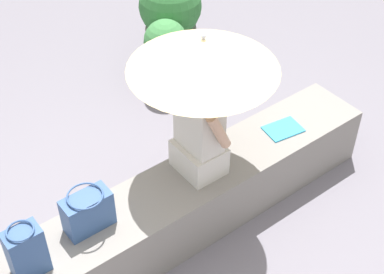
{
  "coord_description": "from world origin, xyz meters",
  "views": [
    {
      "loc": [
        -1.66,
        -2.25,
        3.33
      ],
      "look_at": [
        0.08,
        0.02,
        0.84
      ],
      "focal_mm": 53.56,
      "sensor_mm": 36.0,
      "label": 1
    }
  ],
  "objects_px": {
    "parasol": "(203,54)",
    "planter_near": "(171,19)",
    "magazine": "(283,129)",
    "handbag_black": "(88,211)",
    "person_seated": "(199,127)",
    "planter_far": "(166,56)",
    "tote_bag_canvas": "(26,251)"
  },
  "relations": [
    {
      "from": "planter_far",
      "to": "handbag_black",
      "type": "bearing_deg",
      "value": -138.2
    },
    {
      "from": "planter_near",
      "to": "planter_far",
      "type": "bearing_deg",
      "value": -132.08
    },
    {
      "from": "handbag_black",
      "to": "magazine",
      "type": "xyz_separation_m",
      "value": [
        1.66,
        -0.06,
        -0.13
      ]
    },
    {
      "from": "parasol",
      "to": "planter_far",
      "type": "relative_size",
      "value": 1.45
    },
    {
      "from": "planter_near",
      "to": "planter_far",
      "type": "distance_m",
      "value": 0.45
    },
    {
      "from": "magazine",
      "to": "planter_near",
      "type": "distance_m",
      "value": 1.86
    },
    {
      "from": "magazine",
      "to": "parasol",
      "type": "bearing_deg",
      "value": -177.64
    },
    {
      "from": "parasol",
      "to": "magazine",
      "type": "distance_m",
      "value": 1.18
    },
    {
      "from": "handbag_black",
      "to": "magazine",
      "type": "height_order",
      "value": "handbag_black"
    },
    {
      "from": "person_seated",
      "to": "tote_bag_canvas",
      "type": "xyz_separation_m",
      "value": [
        -1.33,
        -0.08,
        -0.21
      ]
    },
    {
      "from": "magazine",
      "to": "planter_far",
      "type": "bearing_deg",
      "value": 99.54
    },
    {
      "from": "parasol",
      "to": "handbag_black",
      "type": "distance_m",
      "value": 1.22
    },
    {
      "from": "magazine",
      "to": "handbag_black",
      "type": "bearing_deg",
      "value": -173.28
    },
    {
      "from": "parasol",
      "to": "planter_near",
      "type": "bearing_deg",
      "value": 60.46
    },
    {
      "from": "person_seated",
      "to": "planter_near",
      "type": "relative_size",
      "value": 0.92
    },
    {
      "from": "handbag_black",
      "to": "magazine",
      "type": "bearing_deg",
      "value": -2.22
    },
    {
      "from": "magazine",
      "to": "planter_near",
      "type": "xyz_separation_m",
      "value": [
        0.27,
        1.84,
        0.03
      ]
    },
    {
      "from": "parasol",
      "to": "planter_near",
      "type": "relative_size",
      "value": 1.09
    },
    {
      "from": "handbag_black",
      "to": "tote_bag_canvas",
      "type": "bearing_deg",
      "value": -169.04
    },
    {
      "from": "tote_bag_canvas",
      "to": "planter_far",
      "type": "relative_size",
      "value": 0.5
    },
    {
      "from": "person_seated",
      "to": "planter_near",
      "type": "xyz_separation_m",
      "value": [
        1.04,
        1.78,
        -0.35
      ]
    },
    {
      "from": "parasol",
      "to": "tote_bag_canvas",
      "type": "distance_m",
      "value": 1.57
    },
    {
      "from": "handbag_black",
      "to": "tote_bag_canvas",
      "type": "relative_size",
      "value": 0.84
    },
    {
      "from": "handbag_black",
      "to": "person_seated",
      "type": "bearing_deg",
      "value": -0.31
    },
    {
      "from": "magazine",
      "to": "planter_far",
      "type": "distance_m",
      "value": 1.54
    },
    {
      "from": "parasol",
      "to": "planter_near",
      "type": "height_order",
      "value": "parasol"
    },
    {
      "from": "planter_near",
      "to": "planter_far",
      "type": "height_order",
      "value": "planter_near"
    },
    {
      "from": "parasol",
      "to": "handbag_black",
      "type": "height_order",
      "value": "parasol"
    },
    {
      "from": "person_seated",
      "to": "magazine",
      "type": "distance_m",
      "value": 0.87
    },
    {
      "from": "person_seated",
      "to": "handbag_black",
      "type": "xyz_separation_m",
      "value": [
        -0.88,
        0.0,
        -0.25
      ]
    },
    {
      "from": "person_seated",
      "to": "planter_far",
      "type": "height_order",
      "value": "person_seated"
    },
    {
      "from": "person_seated",
      "to": "planter_near",
      "type": "distance_m",
      "value": 2.1
    }
  ]
}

